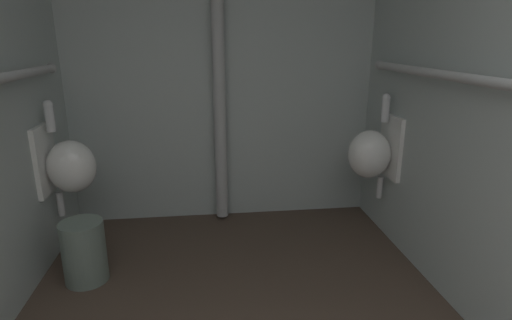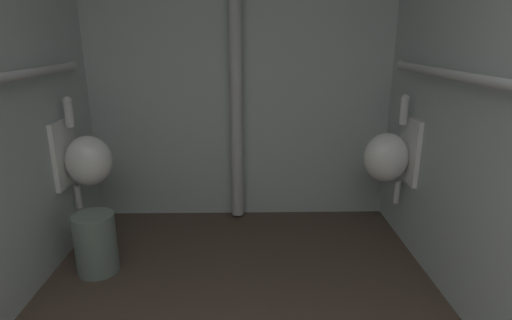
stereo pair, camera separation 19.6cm
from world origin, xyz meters
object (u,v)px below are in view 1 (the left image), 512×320
waste_bin (84,252)px  standpipe_back_wall (218,51)px  urinal_left_mid (68,165)px  urinal_right_mid (372,153)px

waste_bin → standpipe_back_wall: bearing=42.9°
urinal_left_mid → urinal_right_mid: same height
waste_bin → urinal_left_mid: bearing=112.4°
standpipe_back_wall → urinal_right_mid: bearing=-22.5°
standpipe_back_wall → waste_bin: bearing=-137.1°
waste_bin → urinal_right_mid: bearing=10.8°
urinal_right_mid → standpipe_back_wall: size_ratio=0.29×
urinal_right_mid → waste_bin: (-1.89, -0.36, -0.45)m
standpipe_back_wall → waste_bin: 1.62m
urinal_left_mid → waste_bin: (0.13, -0.32, -0.45)m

